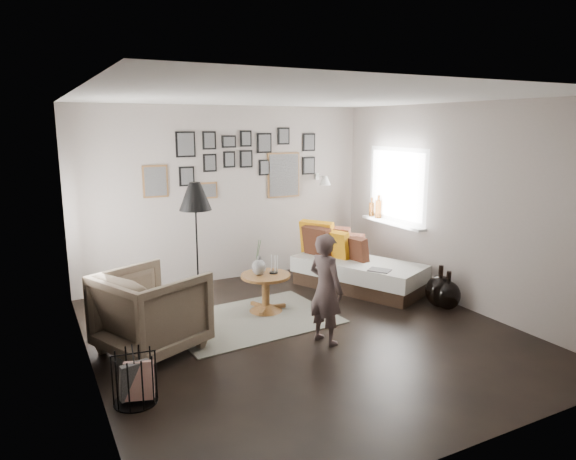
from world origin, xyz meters
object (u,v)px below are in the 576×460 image
vase (259,264)px  demijohn_small (448,295)px  pedestal_table (266,294)px  floor_lamp (195,201)px  armchair (151,311)px  magazine_basket (135,378)px  daybed (355,268)px  child (326,289)px  demijohn_large (440,291)px

vase → demijohn_small: 2.44m
pedestal_table → floor_lamp: bearing=162.5°
pedestal_table → armchair: size_ratio=0.65×
floor_lamp → magazine_basket: bearing=-123.0°
vase → floor_lamp: floor_lamp is taller
daybed → demijohn_small: 1.41m
floor_lamp → child: (0.97, -1.39, -0.83)m
vase → armchair: (-1.45, -0.51, -0.19)m
vase → demijohn_small: bearing=-25.0°
vase → armchair: size_ratio=0.47×
magazine_basket → demijohn_large: bearing=8.3°
child → demijohn_small: bearing=-101.4°
magazine_basket → demijohn_large: size_ratio=0.80×
floor_lamp → magazine_basket: size_ratio=3.74×
pedestal_table → daybed: 1.59m
magazine_basket → child: child is taller
daybed → armchair: 3.19m
demijohn_small → child: bearing=-175.6°
armchair → floor_lamp: bearing=-69.1°
vase → demijohn_large: 2.37m
demijohn_large → demijohn_small: 0.12m
daybed → floor_lamp: (-2.35, -0.05, 1.14)m
armchair → demijohn_small: size_ratio=1.89×
vase → daybed: vase is taller
floor_lamp → demijohn_small: size_ratio=3.30×
armchair → demijohn_small: 3.67m
pedestal_table → daybed: (1.56, 0.30, 0.07)m
vase → demijohn_small: (2.18, -1.02, -0.43)m
demijohn_large → demijohn_small: demijohn_large is taller
child → vase: bearing=-3.3°
magazine_basket → child: 2.14m
armchair → child: bearing=-135.1°
pedestal_table → magazine_basket: pedestal_table is taller
pedestal_table → child: 1.22m
magazine_basket → vase: bearing=39.1°
magazine_basket → demijohn_small: (4.00, 0.46, -0.03)m
daybed → floor_lamp: 2.61m
floor_lamp → daybed: bearing=1.2°
daybed → magazine_basket: bearing=-177.3°
vase → pedestal_table: bearing=-14.0°
vase → child: child is taller
floor_lamp → magazine_basket: floor_lamp is taller
pedestal_table → demijohn_small: (2.10, -1.00, -0.04)m
vase → armchair: vase is taller
magazine_basket → child: bearing=8.6°
pedestal_table → child: (0.18, -1.14, 0.38)m
demijohn_small → demijohn_large: bearing=100.1°
daybed → vase: bearing=165.4°
demijohn_large → demijohn_small: (0.02, -0.12, -0.02)m
pedestal_table → magazine_basket: (-1.90, -1.46, -0.01)m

